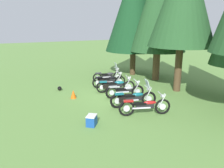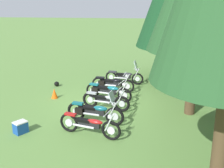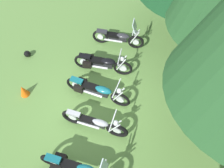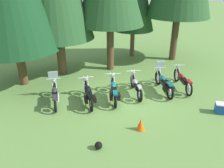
{
  "view_description": "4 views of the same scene",
  "coord_description": "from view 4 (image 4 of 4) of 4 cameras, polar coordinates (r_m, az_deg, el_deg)",
  "views": [
    {
      "loc": [
        11.17,
        -5.89,
        4.13
      ],
      "look_at": [
        -0.36,
        -0.37,
        0.63
      ],
      "focal_mm": 36.15,
      "sensor_mm": 36.0,
      "label": 1
    },
    {
      "loc": [
        12.99,
        1.23,
        5.19
      ],
      "look_at": [
        -0.06,
        0.2,
        0.98
      ],
      "focal_mm": 48.81,
      "sensor_mm": 36.0,
      "label": 2
    },
    {
      "loc": [
        3.49,
        0.64,
        6.82
      ],
      "look_at": [
        -0.61,
        0.49,
        0.86
      ],
      "focal_mm": 35.58,
      "sensor_mm": 36.0,
      "label": 3
    },
    {
      "loc": [
        -4.4,
        -8.7,
        5.27
      ],
      "look_at": [
        -0.78,
        -0.23,
        0.89
      ],
      "focal_mm": 36.38,
      "sensor_mm": 36.0,
      "label": 4
    }
  ],
  "objects": [
    {
      "name": "motorcycle_5",
      "position": [
        12.22,
        17.3,
        1.0
      ],
      "size": [
        0.94,
        2.35,
        1.02
      ],
      "rotation": [
        0.0,
        0.0,
        1.26
      ],
      "color": "black",
      "rests_on": "ground_plane"
    },
    {
      "name": "dropped_helmet",
      "position": [
        7.9,
        -3.43,
        -15.17
      ],
      "size": [
        0.27,
        0.27,
        0.27
      ],
      "primitive_type": "sphere",
      "color": "black",
      "rests_on": "ground_plane"
    },
    {
      "name": "motorcycle_4",
      "position": [
        11.56,
        12.94,
        0.3
      ],
      "size": [
        0.89,
        2.36,
        1.39
      ],
      "rotation": [
        0.0,
        0.0,
        1.32
      ],
      "color": "black",
      "rests_on": "ground_plane"
    },
    {
      "name": "traffic_cone",
      "position": [
        8.72,
        7.23,
        -10.04
      ],
      "size": [
        0.32,
        0.32,
        0.48
      ],
      "primitive_type": "cone",
      "color": "#EA590F",
      "rests_on": "ground_plane"
    },
    {
      "name": "picnic_cooler",
      "position": [
        10.7,
        25.71,
        -5.48
      ],
      "size": [
        0.6,
        0.58,
        0.45
      ],
      "color": "#19479E",
      "rests_on": "ground_plane"
    },
    {
      "name": "motorcycle_0",
      "position": [
        10.6,
        -14.16,
        -2.48
      ],
      "size": [
        0.67,
        2.14,
        1.34
      ],
      "rotation": [
        0.0,
        0.0,
        1.4
      ],
      "color": "black",
      "rests_on": "ground_plane"
    },
    {
      "name": "motorcycle_3",
      "position": [
        11.13,
        6.06,
        -0.52
      ],
      "size": [
        0.87,
        2.16,
        1.01
      ],
      "rotation": [
        0.0,
        0.0,
        1.3
      ],
      "color": "black",
      "rests_on": "ground_plane"
    },
    {
      "name": "motorcycle_1",
      "position": [
        10.32,
        -5.92,
        -2.47
      ],
      "size": [
        0.84,
        2.23,
        1.02
      ],
      "rotation": [
        0.0,
        0.0,
        1.4
      ],
      "color": "black",
      "rests_on": "ground_plane"
    },
    {
      "name": "motorcycle_2",
      "position": [
        10.59,
        0.47,
        -1.6
      ],
      "size": [
        1.07,
        2.27,
        1.01
      ],
      "rotation": [
        0.0,
        0.0,
        1.24
      ],
      "color": "black",
      "rests_on": "ground_plane"
    },
    {
      "name": "ground_plane",
      "position": [
        11.08,
        3.27,
        -3.02
      ],
      "size": [
        80.0,
        80.0,
        0.0
      ],
      "primitive_type": "plane",
      "color": "#608C42"
    }
  ]
}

